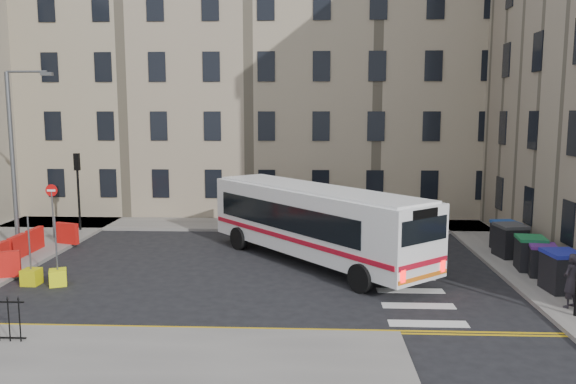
# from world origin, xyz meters

# --- Properties ---
(ground) EXTENTS (120.00, 120.00, 0.00)m
(ground) POSITION_xyz_m (0.00, 0.00, 0.00)
(ground) COLOR black
(ground) RESTS_ON ground
(pavement_north) EXTENTS (36.00, 3.20, 0.15)m
(pavement_north) POSITION_xyz_m (-6.00, 8.60, 0.07)
(pavement_north) COLOR slate
(pavement_north) RESTS_ON ground
(pavement_east) EXTENTS (2.40, 26.00, 0.15)m
(pavement_east) POSITION_xyz_m (9.00, 4.00, 0.07)
(pavement_east) COLOR slate
(pavement_east) RESTS_ON ground
(pavement_sw) EXTENTS (20.00, 6.00, 0.15)m
(pavement_sw) POSITION_xyz_m (-7.00, -10.00, 0.07)
(pavement_sw) COLOR slate
(pavement_sw) RESTS_ON ground
(terrace_north) EXTENTS (38.30, 10.80, 17.20)m
(terrace_north) POSITION_xyz_m (-7.00, 15.50, 8.62)
(terrace_north) COLOR gray
(terrace_north) RESTS_ON ground
(traffic_light_nw) EXTENTS (0.28, 0.22, 4.10)m
(traffic_light_nw) POSITION_xyz_m (-12.00, 6.50, 2.87)
(traffic_light_nw) COLOR black
(traffic_light_nw) RESTS_ON pavement_west
(streetlamp) EXTENTS (0.50, 0.22, 8.14)m
(streetlamp) POSITION_xyz_m (-13.00, 2.00, 4.34)
(streetlamp) COLOR #595B5E
(streetlamp) RESTS_ON pavement_west
(no_entry_north) EXTENTS (0.60, 0.08, 3.00)m
(no_entry_north) POSITION_xyz_m (-12.50, 4.50, 2.08)
(no_entry_north) COLOR #595B5E
(no_entry_north) RESTS_ON pavement_west
(roadworks_barriers) EXTENTS (1.66, 6.26, 1.00)m
(roadworks_barriers) POSITION_xyz_m (-11.84, 0.50, 0.65)
(roadworks_barriers) COLOR red
(roadworks_barriers) RESTS_ON pavement_west
(bus) EXTENTS (9.53, 10.64, 3.18)m
(bus) POSITION_xyz_m (0.53, 0.93, 1.84)
(bus) COLOR white
(bus) RESTS_ON ground
(wheelie_bin_a) EXTENTS (1.24, 1.39, 1.43)m
(wheelie_bin_a) POSITION_xyz_m (9.21, -3.03, 0.87)
(wheelie_bin_a) COLOR black
(wheelie_bin_a) RESTS_ON pavement_east
(wheelie_bin_b) EXTENTS (1.21, 1.32, 1.23)m
(wheelie_bin_b) POSITION_xyz_m (9.27, -1.16, 0.77)
(wheelie_bin_b) COLOR black
(wheelie_bin_b) RESTS_ON pavement_east
(wheelie_bin_c) EXTENTS (1.20, 1.34, 1.34)m
(wheelie_bin_c) POSITION_xyz_m (9.14, -0.33, 0.83)
(wheelie_bin_c) COLOR black
(wheelie_bin_c) RESTS_ON pavement_east
(wheelie_bin_d) EXTENTS (1.31, 1.45, 1.43)m
(wheelie_bin_d) POSITION_xyz_m (9.06, 1.75, 0.87)
(wheelie_bin_d) COLOR black
(wheelie_bin_d) RESTS_ON pavement_east
(wheelie_bin_e) EXTENTS (1.20, 1.33, 1.32)m
(wheelie_bin_e) POSITION_xyz_m (9.26, 2.94, 0.81)
(wheelie_bin_e) COLOR black
(wheelie_bin_e) RESTS_ON pavement_east
(pedestrian) EXTENTS (0.77, 0.72, 1.77)m
(pedestrian) POSITION_xyz_m (8.75, -4.73, 1.04)
(pedestrian) COLOR black
(pedestrian) RESTS_ON pavement_east
(bollard_yellow) EXTENTS (0.79, 0.79, 0.60)m
(bollard_yellow) POSITION_xyz_m (-8.98, -2.72, 0.30)
(bollard_yellow) COLOR #E0E80C
(bollard_yellow) RESTS_ON ground
(bollard_chevron) EXTENTS (0.62, 0.62, 0.60)m
(bollard_chevron) POSITION_xyz_m (-10.00, -2.70, 0.30)
(bollard_chevron) COLOR #BFB80B
(bollard_chevron) RESTS_ON ground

